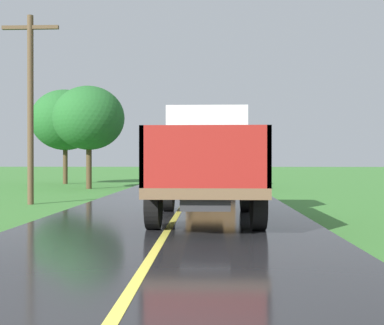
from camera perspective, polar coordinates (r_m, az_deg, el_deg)
banana_truck_near at (r=11.97m, az=1.81°, el=0.28°), size 2.38×5.82×2.80m
banana_truck_far at (r=25.73m, az=2.23°, el=0.29°), size 2.38×5.81×2.80m
utility_pole_roadside at (r=16.77m, az=-18.77°, el=6.89°), size 1.89×0.20×6.26m
roadside_tree_near_left at (r=30.45m, az=-14.93°, el=4.93°), size 4.13×4.13×5.80m
roadside_tree_mid_right at (r=24.97m, az=-12.24°, el=5.21°), size 3.62×3.62×5.25m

